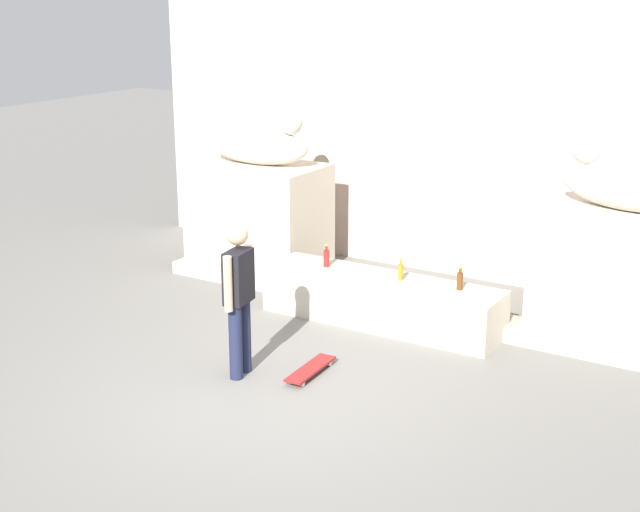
{
  "coord_description": "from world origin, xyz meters",
  "views": [
    {
      "loc": [
        4.87,
        -6.73,
        4.04
      ],
      "look_at": [
        -0.22,
        1.49,
        1.1
      ],
      "focal_mm": 51.16,
      "sensor_mm": 36.0,
      "label": 1
    }
  ],
  "objects": [
    {
      "name": "ground_plane",
      "position": [
        0.0,
        0.0,
        0.0
      ],
      "size": [
        40.0,
        40.0,
        0.0
      ],
      "primitive_type": "plane",
      "color": "slate"
    },
    {
      "name": "facade_wall",
      "position": [
        0.0,
        5.08,
        2.72
      ],
      "size": [
        10.17,
        0.6,
        5.43
      ],
      "primitive_type": "cube",
      "color": "#BEAA9B",
      "rests_on": "ground_plane"
    },
    {
      "name": "pedestal_left",
      "position": [
        -2.55,
        3.59,
        0.77
      ],
      "size": [
        1.85,
        1.18,
        1.54
      ],
      "primitive_type": "cube",
      "color": "beige",
      "rests_on": "ground_plane"
    },
    {
      "name": "pedestal_right",
      "position": [
        2.55,
        3.59,
        0.77
      ],
      "size": [
        1.85,
        1.18,
        1.54
      ],
      "primitive_type": "cube",
      "color": "beige",
      "rests_on": "ground_plane"
    },
    {
      "name": "statue_reclining_left",
      "position": [
        -2.52,
        3.59,
        1.83
      ],
      "size": [
        1.63,
        0.64,
        0.78
      ],
      "rotation": [
        0.0,
        0.0,
        0.05
      ],
      "color": "beige",
      "rests_on": "pedestal_left"
    },
    {
      "name": "statue_reclining_right",
      "position": [
        2.52,
        3.6,
        1.83
      ],
      "size": [
        1.68,
        0.89,
        0.78
      ],
      "rotation": [
        0.0,
        0.0,
        2.92
      ],
      "color": "beige",
      "rests_on": "pedestal_right"
    },
    {
      "name": "ledge_block",
      "position": [
        0.0,
        2.56,
        0.29
      ],
      "size": [
        3.0,
        0.76,
        0.58
      ],
      "primitive_type": "cube",
      "color": "beige",
      "rests_on": "ground_plane"
    },
    {
      "name": "skater",
      "position": [
        -0.55,
        0.42,
        0.92
      ],
      "size": [
        0.25,
        0.53,
        1.67
      ],
      "rotation": [
        0.0,
        0.0,
        1.73
      ],
      "color": "#1E233F",
      "rests_on": "ground_plane"
    },
    {
      "name": "skateboard",
      "position": [
        0.08,
        0.81,
        0.06
      ],
      "size": [
        0.25,
        0.81,
        0.08
      ],
      "rotation": [
        0.0,
        0.0,
        1.63
      ],
      "color": "maroon",
      "rests_on": "ground_plane"
    },
    {
      "name": "bottle_orange",
      "position": [
        0.22,
        2.61,
        0.69
      ],
      "size": [
        0.06,
        0.06,
        0.27
      ],
      "color": "orange",
      "rests_on": "ledge_block"
    },
    {
      "name": "bottle_red",
      "position": [
        -0.81,
        2.61,
        0.7
      ],
      "size": [
        0.08,
        0.08,
        0.28
      ],
      "color": "red",
      "rests_on": "ledge_block"
    },
    {
      "name": "bottle_brown",
      "position": [
        0.97,
        2.66,
        0.69
      ],
      "size": [
        0.07,
        0.07,
        0.28
      ],
      "color": "#593314",
      "rests_on": "ledge_block"
    },
    {
      "name": "stair_step",
      "position": [
        0.0,
        2.98,
        0.09
      ],
      "size": [
        6.95,
        0.5,
        0.17
      ],
      "primitive_type": "cube",
      "color": "#A9A08F",
      "rests_on": "ground_plane"
    }
  ]
}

